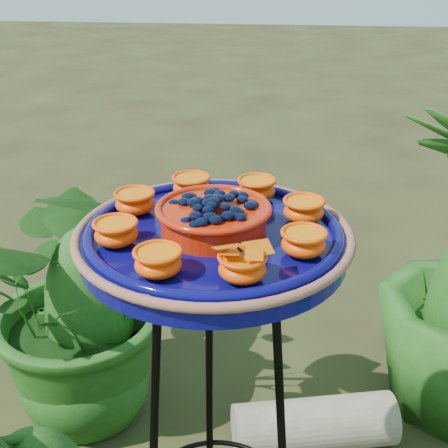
# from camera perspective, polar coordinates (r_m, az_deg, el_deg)

# --- Properties ---
(tripod_stand) EXTENTS (0.41, 0.41, 0.96)m
(tripod_stand) POSITION_cam_1_polar(r_m,az_deg,el_deg) (1.38, -0.83, -16.85)
(tripod_stand) COLOR black
(tripod_stand) RESTS_ON ground
(feeder_dish) EXTENTS (0.58, 0.58, 0.12)m
(feeder_dish) POSITION_cam_1_polar(r_m,az_deg,el_deg) (1.14, -0.96, -0.87)
(feeder_dish) COLOR #080651
(feeder_dish) RESTS_ON tripod_stand
(driftwood_log) EXTENTS (0.54, 0.28, 0.17)m
(driftwood_log) POSITION_cam_1_polar(r_m,az_deg,el_deg) (2.10, 8.25, -17.69)
(driftwood_log) COLOR tan
(driftwood_log) RESTS_ON ground
(shrub_back_left) EXTENTS (0.99, 0.91, 0.92)m
(shrub_back_left) POSITION_cam_1_polar(r_m,az_deg,el_deg) (2.06, -12.39, -5.89)
(shrub_back_left) COLOR #174B14
(shrub_back_left) RESTS_ON ground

